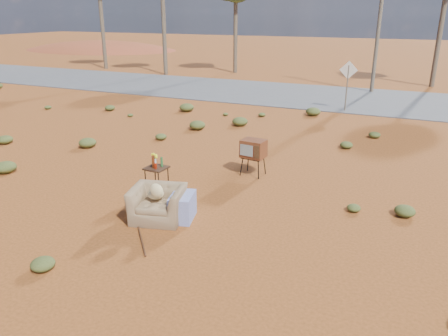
% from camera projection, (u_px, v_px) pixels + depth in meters
% --- Properties ---
extents(ground, '(140.00, 140.00, 0.00)m').
position_uv_depth(ground, '(182.00, 212.00, 9.64)').
color(ground, '#994C1E').
rests_on(ground, ground).
extents(highway, '(140.00, 7.00, 0.04)m').
position_uv_depth(highway, '(325.00, 97.00, 22.51)').
color(highway, '#565659').
rests_on(highway, ground).
extents(dirt_mound, '(26.00, 18.00, 2.00)m').
position_uv_depth(dirt_mound, '(100.00, 50.00, 50.41)').
color(dirt_mound, '#993D25').
rests_on(dirt_mound, ground).
extents(armchair, '(1.39, 1.11, 0.95)m').
position_uv_depth(armchair, '(162.00, 200.00, 9.17)').
color(armchair, '#7F6345').
rests_on(armchair, ground).
extents(tv_unit, '(0.66, 0.55, 0.98)m').
position_uv_depth(tv_unit, '(253.00, 149.00, 11.58)').
color(tv_unit, black).
rests_on(tv_unit, ground).
extents(side_table, '(0.51, 0.51, 0.98)m').
position_uv_depth(side_table, '(156.00, 166.00, 10.38)').
color(side_table, '#341E13').
rests_on(side_table, ground).
extents(rusty_bar, '(1.05, 1.20, 0.04)m').
position_uv_depth(rusty_bar, '(141.00, 236.00, 8.56)').
color(rusty_bar, '#542B16').
rests_on(rusty_bar, ground).
extents(road_sign, '(0.78, 0.06, 2.19)m').
position_uv_depth(road_sign, '(348.00, 77.00, 18.85)').
color(road_sign, brown).
rests_on(road_sign, ground).
extents(utility_pole_center, '(1.40, 0.20, 8.00)m').
position_uv_depth(utility_pole_center, '(380.00, 12.00, 22.48)').
color(utility_pole_center, brown).
rests_on(utility_pole_center, ground).
extents(scrub_patch, '(17.49, 8.07, 0.33)m').
position_uv_depth(scrub_patch, '(228.00, 148.00, 13.70)').
color(scrub_patch, '#4C5625').
rests_on(scrub_patch, ground).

